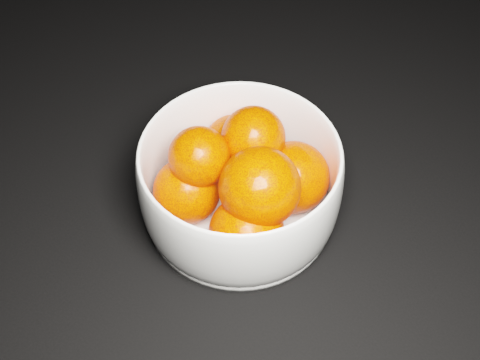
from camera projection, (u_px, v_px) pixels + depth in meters
The scene contains 2 objects.
bowl at pixel (240, 183), 0.62m from camera, with size 0.19×0.19×0.09m.
orange_pile at pixel (245, 180), 0.61m from camera, with size 0.14×0.15×0.11m.
Camera 1 is at (-0.01, -0.19, 0.53)m, focal length 50.00 mm.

